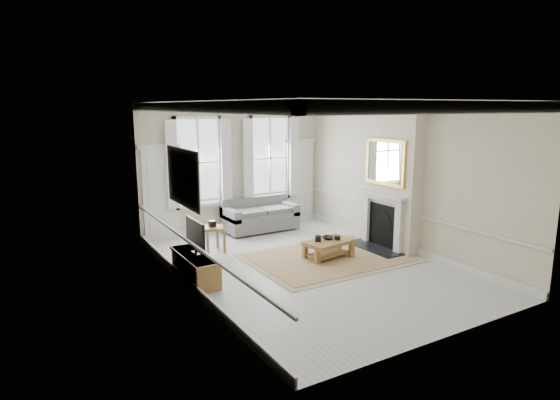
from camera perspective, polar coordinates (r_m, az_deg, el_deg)
floor at (r=9.98m, az=3.48°, el=-8.05°), size 7.20×7.20×0.00m
ceiling at (r=9.42m, az=3.73°, el=11.86°), size 7.20×7.20×0.00m
back_wall at (r=12.67m, az=-5.53°, el=3.99°), size 5.20×0.00×5.20m
left_wall at (r=8.41m, az=-11.28°, el=0.07°), size 0.00×7.20×7.20m
right_wall at (r=11.20m, az=14.72°, el=2.70°), size 0.00×7.20×7.20m
window_left at (r=12.20m, az=-9.94°, el=4.53°), size 1.26×0.20×2.20m
window_right at (r=13.07m, az=-1.27°, el=5.15°), size 1.26×0.20×2.20m
door_left at (r=12.01m, az=-14.31°, el=0.62°), size 0.90×0.08×2.30m
door_right at (r=13.69m, az=2.39°, el=2.25°), size 0.90×0.08×2.30m
painting at (r=8.64m, az=-11.77°, el=2.71°), size 0.05×1.66×1.06m
chimney_breast at (r=11.22m, az=13.37°, el=2.78°), size 0.35×1.70×3.38m
hearth at (r=11.30m, az=11.41°, el=-5.79°), size 0.55×1.50×0.05m
fireplace at (r=11.25m, az=12.31°, el=-2.17°), size 0.21×1.45×1.33m
mirror at (r=11.03m, az=12.64°, el=4.50°), size 0.06×1.26×1.06m
sofa at (r=12.68m, az=-2.54°, el=-2.09°), size 1.96×0.95×0.88m
side_table at (r=10.90m, az=-8.24°, el=-3.80°), size 0.64×0.64×0.60m
rug at (r=10.52m, az=5.90°, el=-6.99°), size 3.50×2.60×0.02m
coffee_table at (r=10.43m, az=5.94°, el=-5.34°), size 1.18×0.81×0.41m
ceramic_pot_a at (r=10.28m, az=4.66°, el=-4.70°), size 0.14×0.14×0.14m
ceramic_pot_b at (r=10.47m, az=7.00°, el=-4.56°), size 0.14×0.14×0.10m
bowl at (r=10.50m, az=5.85°, el=-4.59°), size 0.34×0.34×0.06m
tv_stand at (r=9.25m, az=-10.27°, el=-8.08°), size 0.47×1.48×0.53m
tv at (r=9.06m, az=-10.28°, el=-4.13°), size 0.08×0.90×0.68m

